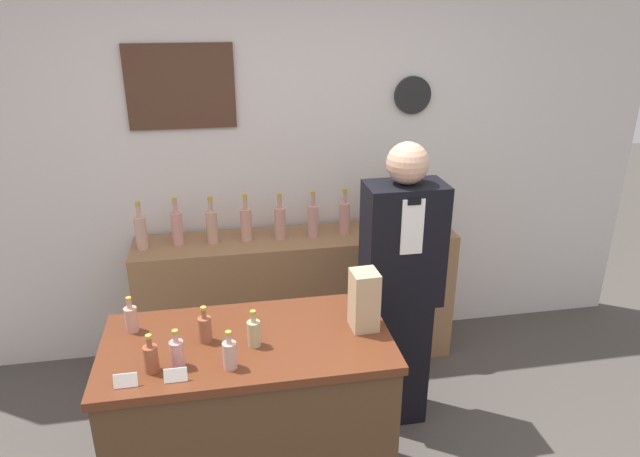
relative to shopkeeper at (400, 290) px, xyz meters
The scene contains 22 objects.
back_wall 1.23m from the shopkeeper, 119.71° to the left, with size 5.20×0.09×2.70m.
back_shelf 0.93m from the shopkeeper, 124.38° to the left, with size 2.09×0.42×0.91m.
display_counter 1.08m from the shopkeeper, 148.93° to the right, with size 1.27×0.65×0.96m.
shopkeeper is the anchor object (origin of this frame).
potted_plant 0.79m from the shopkeeper, 67.82° to the left, with size 0.29×0.29×0.38m.
paper_bag 0.68m from the shopkeeper, 123.88° to the right, with size 0.12×0.13×0.28m.
price_card_left 1.57m from the shopkeeper, 150.29° to the right, with size 0.09×0.02×0.06m.
price_card_right 1.41m from the shopkeeper, 146.49° to the right, with size 0.09×0.02×0.06m.
counter_bottle_0 1.44m from the shopkeeper, 165.29° to the right, with size 0.06×0.06×0.17m.
counter_bottle_1 1.45m from the shopkeeper, 151.34° to the right, with size 0.06×0.06×0.17m.
counter_bottle_2 1.36m from the shopkeeper, 149.92° to the right, with size 0.06×0.06×0.17m.
counter_bottle_3 1.18m from the shopkeeper, 154.31° to the right, with size 0.06×0.06×0.17m.
counter_bottle_4 1.21m from the shopkeeper, 142.96° to the right, with size 0.06×0.06×0.17m.
counter_bottle_5 1.04m from the shopkeeper, 145.73° to the right, with size 0.06×0.06×0.17m.
shelf_bottle_0 1.61m from the shopkeeper, 154.65° to the left, with size 0.07×0.07×0.31m.
shelf_bottle_1 1.44m from the shopkeeper, 149.63° to the left, with size 0.07×0.07×0.31m.
shelf_bottle_2 1.25m from the shopkeeper, 145.26° to the left, with size 0.07×0.07×0.31m.
shelf_bottle_3 1.09m from the shopkeeper, 138.46° to the left, with size 0.07×0.07×0.31m.
shelf_bottle_4 0.93m from the shopkeeper, 130.27° to the left, with size 0.07×0.07×0.31m.
shelf_bottle_5 0.81m from the shopkeeper, 118.33° to the left, with size 0.07×0.07×0.31m.
shelf_bottle_6 0.76m from the shopkeeper, 102.54° to the left, with size 0.07×0.07×0.31m.
shelf_bottle_7 0.74m from the shopkeeper, 85.59° to the left, with size 0.07×0.07×0.31m.
Camera 1 is at (-0.40, -1.66, 2.34)m, focal length 32.00 mm.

